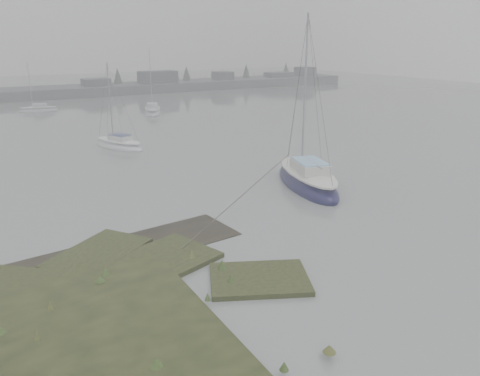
# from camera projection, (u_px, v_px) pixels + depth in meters

# --- Properties ---
(ground) EXTENTS (160.00, 160.00, 0.00)m
(ground) POSITION_uv_depth(u_px,v_px,m) (71.00, 136.00, 41.70)
(ground) COLOR slate
(ground) RESTS_ON ground
(far_shoreline) EXTENTS (60.00, 8.00, 4.15)m
(far_shoreline) POSITION_uv_depth(u_px,v_px,m) (194.00, 84.00, 80.55)
(far_shoreline) COLOR #4C4F51
(far_shoreline) RESTS_ON ground
(sailboat_main) EXTENTS (4.46, 7.81, 10.47)m
(sailboat_main) POSITION_uv_depth(u_px,v_px,m) (307.00, 181.00, 27.61)
(sailboat_main) COLOR #0E0D34
(sailboat_main) RESTS_ON ground
(sailboat_white) EXTENTS (3.59, 5.29, 7.13)m
(sailboat_white) POSITION_uv_depth(u_px,v_px,m) (119.00, 145.00, 37.25)
(sailboat_white) COLOR silver
(sailboat_white) RESTS_ON ground
(sailboat_far_b) EXTENTS (3.63, 5.89, 7.90)m
(sailboat_far_b) POSITION_uv_depth(u_px,v_px,m) (153.00, 111.00, 54.31)
(sailboat_far_b) COLOR #AEB4B8
(sailboat_far_b) RESTS_ON ground
(sailboat_far_c) EXTENTS (4.63, 2.29, 6.25)m
(sailboat_far_c) POSITION_uv_depth(u_px,v_px,m) (39.00, 110.00, 55.67)
(sailboat_far_c) COLOR #B7BBC1
(sailboat_far_c) RESTS_ON ground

